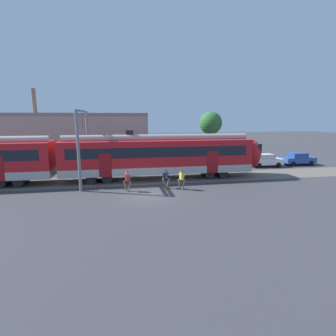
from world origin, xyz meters
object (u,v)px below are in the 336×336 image
at_px(pedestrian_yellow, 182,178).
at_px(commuter_train, 66,158).
at_px(parked_car_blue, 298,159).
at_px(pedestrian_red, 127,179).
at_px(parked_car_white, 265,160).
at_px(pedestrian_navy, 166,177).

bearing_deg(pedestrian_yellow, commuter_train, 156.92).
xyz_separation_m(pedestrian_yellow, parked_car_blue, (17.04, 8.53, -0.18)).
relative_size(pedestrian_red, parked_car_white, 0.41).
bearing_deg(pedestrian_navy, pedestrian_yellow, -27.46).
bearing_deg(pedestrian_navy, commuter_train, 157.57).
xyz_separation_m(pedestrian_red, pedestrian_yellow, (4.42, -0.28, -0.03)).
bearing_deg(pedestrian_red, parked_car_blue, 21.02).
bearing_deg(parked_car_blue, pedestrian_navy, -156.63).
xyz_separation_m(commuter_train, parked_car_white, (22.19, 4.00, -1.47)).
xyz_separation_m(pedestrian_red, pedestrian_navy, (3.20, 0.36, 0.00)).
bearing_deg(pedestrian_navy, parked_car_blue, 23.37).
height_order(pedestrian_navy, parked_car_blue, pedestrian_navy).
relative_size(pedestrian_red, parked_car_blue, 0.42).
relative_size(pedestrian_red, pedestrian_yellow, 1.00).
height_order(pedestrian_yellow, parked_car_blue, pedestrian_yellow).
bearing_deg(pedestrian_yellow, pedestrian_navy, 152.54).
bearing_deg(pedestrian_red, pedestrian_yellow, -3.60).
bearing_deg(pedestrian_navy, pedestrian_red, -173.66).
distance_m(commuter_train, pedestrian_navy, 9.41).
bearing_deg(pedestrian_red, parked_car_white, 25.27).
relative_size(pedestrian_navy, parked_car_blue, 0.42).
bearing_deg(commuter_train, parked_car_blue, 9.16).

